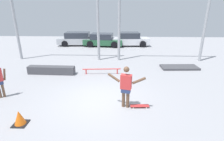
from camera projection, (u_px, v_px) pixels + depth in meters
ground_plane at (101, 100)px, 7.64m from camera, size 36.00×36.00×0.00m
skateboarder at (126, 85)px, 6.82m from camera, size 1.48×0.50×1.73m
skateboard at (140, 106)px, 7.09m from camera, size 0.78×0.28×0.08m
grind_box at (51, 70)px, 10.63m from camera, size 2.85×0.55×0.48m
manual_pad at (179, 67)px, 11.68m from camera, size 2.46×1.14×0.14m
grind_rail at (102, 70)px, 10.60m from camera, size 2.32×0.22×0.34m
canopy_support_left at (55, 8)px, 12.46m from camera, size 6.36×0.20×6.17m
canopy_support_right at (163, 8)px, 12.19m from camera, size 6.36×0.20×6.17m
parked_car_silver at (79, 39)px, 18.76m from camera, size 4.55×2.04×1.39m
parked_car_green at (103, 40)px, 18.35m from camera, size 4.15×2.12×1.32m
parked_car_white at (130, 39)px, 18.48m from camera, size 4.00×2.01×1.41m
traffic_cone at (19, 118)px, 5.99m from camera, size 0.47×0.47×0.53m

